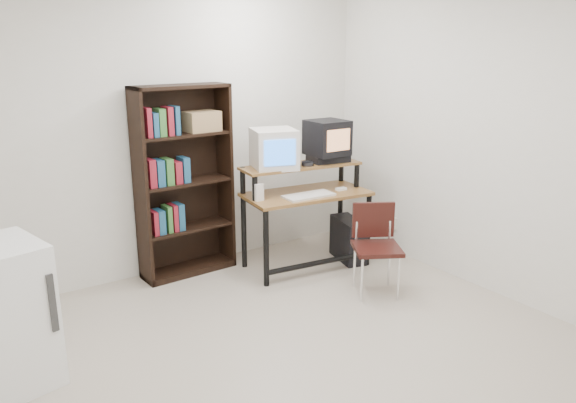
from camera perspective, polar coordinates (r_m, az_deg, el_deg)
floor at (r=4.01m, az=1.36°, el=-15.62°), size 4.00×4.00×0.01m
back_wall at (r=5.24m, az=-11.47°, el=6.86°), size 4.00×0.01×2.60m
right_wall at (r=4.94m, az=20.80°, el=5.61°), size 0.01×4.00×2.60m
computer_desk at (r=5.29m, az=1.79°, el=0.42°), size 1.22×0.72×0.98m
crt_monitor at (r=5.16m, az=-1.43°, el=5.36°), size 0.48×0.48×0.36m
vcr at (r=5.45m, az=4.10°, el=4.37°), size 0.40×0.32×0.08m
crt_tv at (r=5.40m, az=4.01°, el=6.49°), size 0.36×0.36×0.33m
cd_spindle at (r=5.25m, az=2.01°, el=3.80°), size 0.14×0.14×0.05m
keyboard at (r=5.12m, az=2.11°, el=0.53°), size 0.48×0.23×0.03m
mousepad at (r=5.36m, az=5.31°, el=0.99°), size 0.25×0.21×0.01m
mouse at (r=5.37m, az=5.41°, el=1.23°), size 0.10×0.07×0.03m
desk_speaker at (r=4.99m, az=-3.07°, el=0.89°), size 0.08×0.08×0.17m
pc_tower at (r=5.61m, az=6.14°, el=-3.84°), size 0.30×0.48×0.42m
school_chair at (r=4.86m, az=8.88°, el=-3.84°), size 0.52×0.52×0.77m
bookshelf at (r=5.19m, az=-10.62°, el=2.24°), size 0.88×0.33×1.74m
wall_outlet at (r=5.88m, az=10.66°, el=-2.17°), size 0.02×0.08×0.12m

